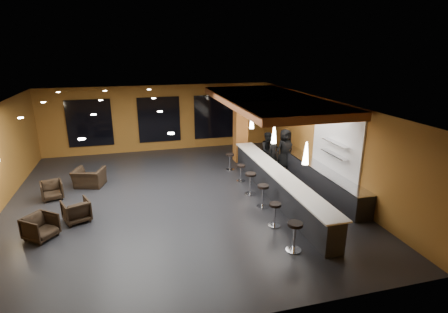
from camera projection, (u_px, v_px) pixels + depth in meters
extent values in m
cube|color=black|center=(176.00, 198.00, 13.19)|extent=(12.00, 13.00, 0.10)
cube|color=black|center=(172.00, 103.00, 12.10)|extent=(12.00, 13.00, 0.10)
cube|color=brown|center=(159.00, 118.00, 18.67)|extent=(12.00, 0.10, 3.50)
cube|color=brown|center=(217.00, 251.00, 6.61)|extent=(12.00, 0.10, 3.50)
cube|color=brown|center=(324.00, 142.00, 14.12)|extent=(0.10, 13.00, 3.50)
cube|color=brown|center=(269.00, 100.00, 14.05)|extent=(3.60, 8.00, 0.28)
cube|color=black|center=(90.00, 123.00, 17.73)|extent=(2.20, 0.06, 2.40)
cube|color=black|center=(159.00, 120.00, 18.59)|extent=(2.20, 0.06, 2.40)
cube|color=black|center=(214.00, 117.00, 19.32)|extent=(2.20, 0.06, 2.40)
cube|color=white|center=(336.00, 142.00, 13.10)|extent=(0.06, 3.20, 2.40)
cube|color=black|center=(277.00, 185.00, 12.99)|extent=(0.60, 8.00, 1.00)
cube|color=white|center=(278.00, 172.00, 12.83)|extent=(0.78, 8.10, 0.05)
cube|color=black|center=(318.00, 177.00, 13.96)|extent=(0.70, 6.00, 0.86)
cube|color=silver|center=(319.00, 167.00, 13.83)|extent=(0.72, 6.00, 0.03)
cube|color=silver|center=(335.00, 154.00, 13.00)|extent=(0.30, 1.50, 0.03)
cube|color=silver|center=(336.00, 143.00, 12.87)|extent=(0.30, 1.50, 0.03)
cube|color=#A25B24|center=(241.00, 126.00, 16.85)|extent=(0.60, 0.60, 3.50)
cone|color=white|center=(306.00, 153.00, 10.59)|extent=(0.20, 0.20, 0.70)
cone|color=white|center=(274.00, 134.00, 12.89)|extent=(0.20, 0.20, 0.70)
cone|color=white|center=(252.00, 121.00, 15.19)|extent=(0.20, 0.20, 0.70)
imported|color=black|center=(273.00, 154.00, 15.64)|extent=(0.69, 0.59, 1.61)
imported|color=black|center=(268.00, 150.00, 16.06)|extent=(0.94, 0.79, 1.72)
imported|color=black|center=(285.00, 149.00, 15.92)|extent=(1.05, 0.84, 1.89)
imported|color=black|center=(41.00, 227.00, 10.28)|extent=(1.11, 1.11, 0.73)
imported|color=black|center=(76.00, 211.00, 11.30)|extent=(1.02, 1.03, 0.73)
imported|color=black|center=(52.00, 190.00, 12.95)|extent=(0.90, 0.92, 0.68)
imported|color=black|center=(89.00, 178.00, 14.11)|extent=(1.36, 1.27, 0.73)
cylinder|color=silver|center=(293.00, 250.00, 9.75)|extent=(0.44, 0.44, 0.03)
cylinder|color=silver|center=(294.00, 238.00, 9.63)|extent=(0.08, 0.08, 0.77)
cylinder|color=black|center=(295.00, 224.00, 9.51)|extent=(0.42, 0.42, 0.09)
cylinder|color=silver|center=(274.00, 226.00, 11.08)|extent=(0.40, 0.40, 0.03)
cylinder|color=silver|center=(275.00, 216.00, 10.97)|extent=(0.07, 0.07, 0.70)
cylinder|color=black|center=(275.00, 205.00, 10.85)|extent=(0.38, 0.38, 0.08)
cylinder|color=silver|center=(262.00, 206.00, 12.39)|extent=(0.42, 0.42, 0.03)
cylinder|color=silver|center=(263.00, 197.00, 12.28)|extent=(0.07, 0.07, 0.73)
cylinder|color=black|center=(263.00, 186.00, 12.16)|extent=(0.40, 0.40, 0.08)
cylinder|color=silver|center=(250.00, 194.00, 13.44)|extent=(0.44, 0.44, 0.03)
cylinder|color=silver|center=(250.00, 184.00, 13.32)|extent=(0.08, 0.08, 0.76)
cylinder|color=black|center=(251.00, 174.00, 13.20)|extent=(0.41, 0.41, 0.09)
cylinder|color=silver|center=(241.00, 181.00, 14.73)|extent=(0.37, 0.37, 0.03)
cylinder|color=silver|center=(241.00, 174.00, 14.63)|extent=(0.06, 0.06, 0.64)
cylinder|color=black|center=(241.00, 166.00, 14.52)|extent=(0.35, 0.35, 0.07)
cylinder|color=silver|center=(230.00, 169.00, 16.08)|extent=(0.39, 0.39, 0.03)
cylinder|color=silver|center=(230.00, 162.00, 15.97)|extent=(0.07, 0.07, 0.68)
cylinder|color=black|center=(230.00, 155.00, 15.86)|extent=(0.37, 0.37, 0.08)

